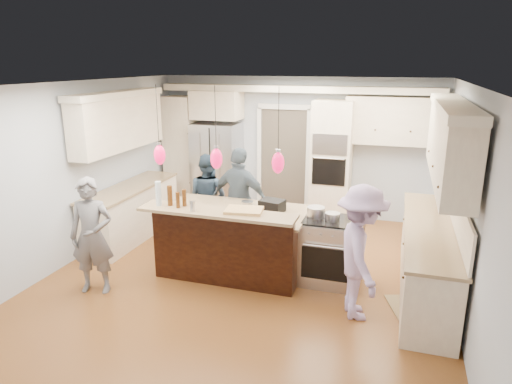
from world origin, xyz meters
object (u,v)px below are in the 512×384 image
(refrigerator, at_px, (217,168))
(island_range, at_px, (332,251))
(kitchen_island, at_px, (234,240))
(person_far_left, at_px, (208,197))
(person_bar_end, at_px, (92,236))

(refrigerator, relative_size, island_range, 1.96)
(kitchen_island, height_order, person_far_left, person_far_left)
(refrigerator, xyz_separation_m, kitchen_island, (1.30, -2.57, -0.41))
(refrigerator, bearing_deg, island_range, -42.59)
(person_bar_end, bearing_deg, kitchen_island, 21.65)
(refrigerator, relative_size, kitchen_island, 0.86)
(person_far_left, bearing_deg, person_bar_end, 92.10)
(kitchen_island, bearing_deg, person_far_left, 128.80)
(person_far_left, bearing_deg, kitchen_island, 148.64)
(person_bar_end, bearing_deg, refrigerator, 71.66)
(kitchen_island, bearing_deg, island_range, 3.10)
(refrigerator, relative_size, person_far_left, 1.20)
(island_range, bearing_deg, kitchen_island, -176.90)
(person_far_left, bearing_deg, refrigerator, -53.53)
(island_range, xyz_separation_m, person_far_left, (-2.26, 0.99, 0.29))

